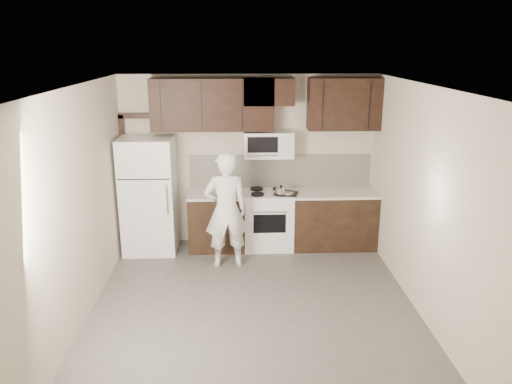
{
  "coord_description": "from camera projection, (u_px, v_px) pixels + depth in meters",
  "views": [
    {
      "loc": [
        -0.18,
        -5.51,
        3.15
      ],
      "look_at": [
        0.06,
        0.9,
        1.23
      ],
      "focal_mm": 35.0,
      "sensor_mm": 36.0,
      "label": 1
    }
  ],
  "objects": [
    {
      "name": "counter_run",
      "position": [
        287.0,
        219.0,
        7.94
      ],
      "size": [
        2.95,
        0.64,
        0.91
      ],
      "color": "black",
      "rests_on": "floor"
    },
    {
      "name": "floor",
      "position": [
        254.0,
        308.0,
        6.19
      ],
      "size": [
        4.5,
        4.5,
        0.0
      ],
      "primitive_type": "plane",
      "color": "#4F4C4A",
      "rests_on": "ground"
    },
    {
      "name": "microwave",
      "position": [
        268.0,
        144.0,
        7.69
      ],
      "size": [
        0.76,
        0.42,
        0.4
      ],
      "color": "white",
      "rests_on": "upper_cabinets"
    },
    {
      "name": "person",
      "position": [
        226.0,
        210.0,
        7.13
      ],
      "size": [
        0.68,
        0.5,
        1.71
      ],
      "primitive_type": "imported",
      "rotation": [
        0.0,
        0.0,
        3.29
      ],
      "color": "white",
      "rests_on": "floor"
    },
    {
      "name": "door_trim",
      "position": [
        128.0,
        168.0,
        7.87
      ],
      "size": [
        0.5,
        0.08,
        2.12
      ],
      "color": "black",
      "rests_on": "floor"
    },
    {
      "name": "backsplash",
      "position": [
        280.0,
        171.0,
        8.01
      ],
      "size": [
        2.9,
        0.02,
        0.54
      ],
      "primitive_type": "cube",
      "color": "silver",
      "rests_on": "counter_run"
    },
    {
      "name": "baking_tray",
      "position": [
        286.0,
        193.0,
        7.7
      ],
      "size": [
        0.41,
        0.35,
        0.02
      ],
      "primitive_type": "cube",
      "rotation": [
        0.0,
        0.0,
        -0.25
      ],
      "color": "black",
      "rests_on": "counter_run"
    },
    {
      "name": "pizza",
      "position": [
        286.0,
        192.0,
        7.69
      ],
      "size": [
        0.29,
        0.29,
        0.02
      ],
      "primitive_type": "cylinder",
      "rotation": [
        0.0,
        0.0,
        -0.25
      ],
      "color": "beige",
      "rests_on": "baking_tray"
    },
    {
      "name": "ceiling",
      "position": [
        253.0,
        86.0,
        5.41
      ],
      "size": [
        4.5,
        4.5,
        0.0
      ],
      "primitive_type": "plane",
      "rotation": [
        3.14,
        0.0,
        0.0
      ],
      "color": "white",
      "rests_on": "back_wall"
    },
    {
      "name": "refrigerator",
      "position": [
        149.0,
        195.0,
        7.68
      ],
      "size": [
        0.8,
        0.76,
        1.8
      ],
      "color": "white",
      "rests_on": "floor"
    },
    {
      "name": "back_wall",
      "position": [
        249.0,
        161.0,
        7.95
      ],
      "size": [
        4.0,
        0.0,
        4.0
      ],
      "primitive_type": "plane",
      "rotation": [
        1.57,
        0.0,
        0.0
      ],
      "color": "#BAAF9E",
      "rests_on": "ground"
    },
    {
      "name": "upper_cabinets",
      "position": [
        263.0,
        103.0,
        7.53
      ],
      "size": [
        3.48,
        0.35,
        0.78
      ],
      "color": "black",
      "rests_on": "back_wall"
    },
    {
      "name": "saucepan",
      "position": [
        281.0,
        191.0,
        7.64
      ],
      "size": [
        0.28,
        0.17,
        0.16
      ],
      "color": "silver",
      "rests_on": "stove"
    },
    {
      "name": "stove",
      "position": [
        268.0,
        219.0,
        7.92
      ],
      "size": [
        0.76,
        0.66,
        0.94
      ],
      "color": "white",
      "rests_on": "floor"
    }
  ]
}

